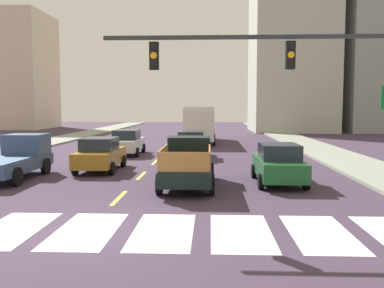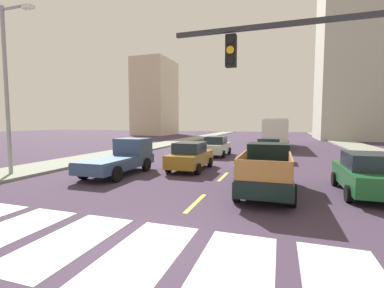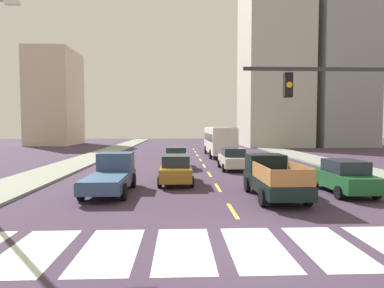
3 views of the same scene
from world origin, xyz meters
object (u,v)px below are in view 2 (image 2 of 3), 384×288
object	(u,v)px
sedan_far	(269,149)
pickup_dark	(122,158)
city_bus	(276,131)
sedan_near_right	(190,156)
pickup_stakebed	(267,169)
sedan_mid	(216,146)
sedan_near_left	(367,174)
streetlight_left	(8,84)

from	to	relation	value
sedan_far	pickup_dark	bearing A→B (deg)	-136.13
city_bus	sedan_near_right	bearing A→B (deg)	-107.12
pickup_stakebed	sedan_mid	distance (m)	12.05
sedan_near_right	sedan_near_left	distance (m)	9.19
pickup_dark	sedan_near_left	size ratio (longest dim) A/B	1.18
pickup_dark	sedan_near_left	xyz separation A→B (m)	(11.96, -0.94, -0.06)
sedan_near_right	streetlight_left	size ratio (longest dim) A/B	0.49
pickup_dark	sedan_near_right	bearing A→B (deg)	37.69
city_bus	sedan_far	size ratio (longest dim) A/B	2.45
streetlight_left	city_bus	bearing A→B (deg)	59.13
pickup_dark	sedan_near_right	xyz separation A→B (m)	(3.35, 2.31, -0.06)
sedan_near_left	sedan_far	world-z (taller)	same
city_bus	streetlight_left	size ratio (longest dim) A/B	1.20
pickup_stakebed	sedan_near_left	distance (m)	3.90
city_bus	sedan_mid	world-z (taller)	city_bus
pickup_dark	city_bus	xyz separation A→B (m)	(8.10, 19.62, 1.03)
sedan_mid	sedan_far	bearing A→B (deg)	-16.31
pickup_stakebed	sedan_near_left	world-z (taller)	pickup_stakebed
sedan_near_left	sedan_far	size ratio (longest dim) A/B	1.00
pickup_dark	sedan_far	xyz separation A→B (m)	(7.79, 8.24, -0.06)
pickup_stakebed	city_bus	bearing A→B (deg)	88.30
city_bus	sedan_far	bearing A→B (deg)	-93.35
city_bus	pickup_stakebed	bearing A→B (deg)	-91.82
sedan_far	streetlight_left	bearing A→B (deg)	-142.84
pickup_dark	sedan_mid	bearing A→B (deg)	74.13
pickup_stakebed	sedan_near_right	distance (m)	6.06
city_bus	sedan_mid	distance (m)	11.18
streetlight_left	sedan_near_left	bearing A→B (deg)	5.60
sedan_near_left	sedan_far	bearing A→B (deg)	113.76
pickup_stakebed	sedan_far	xyz separation A→B (m)	(-0.30, 9.72, -0.08)
city_bus	sedan_near_left	distance (m)	20.94
sedan_mid	streetlight_left	xyz separation A→B (m)	(-8.50, -12.20, 4.11)
city_bus	sedan_near_left	world-z (taller)	city_bus
pickup_stakebed	sedan_far	size ratio (longest dim) A/B	1.18
sedan_near_right	sedan_near_left	bearing A→B (deg)	-19.75
sedan_near_left	streetlight_left	xyz separation A→B (m)	(-17.15, -1.68, 4.11)
sedan_mid	sedan_far	world-z (taller)	same
sedan_far	streetlight_left	xyz separation A→B (m)	(-12.98, -10.86, 4.11)
pickup_dark	sedan_mid	distance (m)	10.14
sedan_mid	streetlight_left	world-z (taller)	streetlight_left
sedan_near_right	sedan_near_left	size ratio (longest dim) A/B	1.00
pickup_stakebed	sedan_near_right	size ratio (longest dim) A/B	1.18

